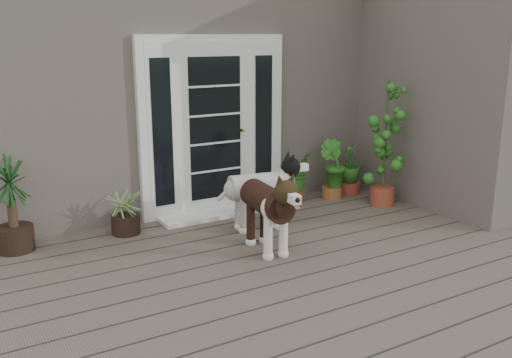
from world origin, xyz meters
TOP-DOWN VIEW (x-y plane):
  - deck at (0.00, 0.40)m, footprint 6.20×4.60m
  - house_main at (0.00, 4.65)m, footprint 7.40×4.00m
  - house_wing at (2.90, 1.50)m, footprint 1.60×2.40m
  - door_unit at (-0.20, 2.60)m, footprint 1.90×0.14m
  - door_step at (-0.20, 2.40)m, footprint 1.60×0.40m
  - brindle_dog at (-0.36, 1.10)m, footprint 0.50×0.98m
  - white_dog at (-0.09, 1.72)m, footprint 0.94×0.52m
  - spider_plant at (-1.44, 2.33)m, footprint 0.63×0.63m
  - yucca at (-2.57, 2.40)m, footprint 0.74×0.74m
  - herb_a at (0.88, 2.40)m, footprint 0.62×0.62m
  - herb_b at (1.39, 2.26)m, footprint 0.52×0.52m
  - herb_c at (1.75, 2.35)m, footprint 0.51×0.51m
  - sapling at (1.78, 1.71)m, footprint 0.57×0.57m
  - clog_left at (-0.01, 2.20)m, footprint 0.24×0.29m
  - clog_right at (0.35, 2.23)m, footprint 0.32×0.34m

SIDE VIEW (x-z plane):
  - deck at x=0.00m, z-range 0.00..0.12m
  - door_step at x=-0.20m, z-range 0.12..0.17m
  - clog_left at x=-0.01m, z-range 0.12..0.20m
  - clog_right at x=0.35m, z-range 0.12..0.21m
  - spider_plant at x=-1.44m, z-range 0.12..0.68m
  - herb_c at x=1.75m, z-range 0.12..0.68m
  - herb_a at x=0.88m, z-range 0.12..0.69m
  - herb_b at x=1.39m, z-range 0.12..0.70m
  - white_dog at x=-0.09m, z-range 0.12..0.86m
  - brindle_dog at x=-0.36m, z-range 0.12..0.90m
  - yucca at x=-2.57m, z-range 0.12..1.14m
  - sapling at x=1.78m, z-range 0.12..1.77m
  - door_unit at x=-0.20m, z-range 0.12..2.27m
  - house_main at x=0.00m, z-range 0.00..3.10m
  - house_wing at x=2.90m, z-range 0.00..3.10m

